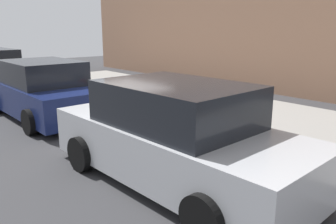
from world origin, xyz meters
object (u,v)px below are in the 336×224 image
object	(u,v)px
fire_hydrant	(133,96)
bollard_post	(115,94)
suitcase_black_4	(161,106)
suitcase_olive_2	(188,112)
suitcase_red_1	(200,117)
parked_car_navy_1	(44,91)
suitcase_maroon_3	(175,108)
parked_car_silver_0	(175,137)
suitcase_silver_5	(152,104)
suitcase_teal_0	(216,118)

from	to	relation	value
fire_hydrant	bollard_post	bearing A→B (deg)	10.75
suitcase_black_4	suitcase_olive_2	bearing A→B (deg)	-176.65
suitcase_red_1	parked_car_navy_1	world-z (taller)	parked_car_navy_1
suitcase_olive_2	suitcase_maroon_3	bearing A→B (deg)	3.04
suitcase_olive_2	parked_car_navy_1	size ratio (longest dim) A/B	0.17
bollard_post	fire_hydrant	bearing A→B (deg)	-169.25
suitcase_olive_2	suitcase_maroon_3	xyz separation A→B (m)	(0.50, 0.03, 0.03)
suitcase_red_1	bollard_post	distance (m)	3.63
suitcase_black_4	parked_car_silver_0	distance (m)	3.81
suitcase_black_4	bollard_post	distance (m)	2.12
suitcase_red_1	suitcase_black_4	bearing A→B (deg)	-1.41
bollard_post	suitcase_black_4	bearing A→B (deg)	-175.58
suitcase_silver_5	fire_hydrant	xyz separation A→B (m)	(0.85, 0.04, 0.11)
fire_hydrant	suitcase_black_4	bearing A→B (deg)	-179.41
suitcase_black_4	suitcase_silver_5	bearing A→B (deg)	-2.94
suitcase_black_4	suitcase_silver_5	distance (m)	0.48
suitcase_black_4	parked_car_navy_1	world-z (taller)	parked_car_navy_1
suitcase_teal_0	suitcase_olive_2	size ratio (longest dim) A/B	0.95
suitcase_red_1	suitcase_silver_5	distance (m)	1.99
parked_car_silver_0	suitcase_maroon_3	bearing A→B (deg)	-41.62
suitcase_teal_0	suitcase_silver_5	size ratio (longest dim) A/B	0.90
suitcase_maroon_3	suitcase_black_4	world-z (taller)	suitcase_maroon_3
parked_car_silver_0	parked_car_navy_1	distance (m)	5.67
suitcase_teal_0	bollard_post	xyz separation A→B (m)	(4.08, 0.19, -0.01)
suitcase_teal_0	suitcase_black_4	bearing A→B (deg)	0.89
suitcase_silver_5	suitcase_red_1	bearing A→B (deg)	178.23
suitcase_silver_5	parked_car_navy_1	size ratio (longest dim) A/B	0.18
suitcase_olive_2	suitcase_maroon_3	size ratio (longest dim) A/B	0.86
suitcase_red_1	suitcase_black_4	distance (m)	1.51
parked_car_navy_1	suitcase_red_1	bearing A→B (deg)	-151.85
suitcase_red_1	suitcase_maroon_3	xyz separation A→B (m)	(1.01, -0.07, 0.04)
fire_hydrant	suitcase_red_1	bearing A→B (deg)	179.52
suitcase_red_1	fire_hydrant	world-z (taller)	suitcase_red_1
suitcase_maroon_3	parked_car_silver_0	xyz separation A→B (m)	(-2.56, 2.27, 0.32)
suitcase_olive_2	parked_car_silver_0	world-z (taller)	parked_car_silver_0
suitcase_maroon_3	bollard_post	distance (m)	2.63
bollard_post	parked_car_silver_0	xyz separation A→B (m)	(-5.18, 2.08, 0.31)
fire_hydrant	suitcase_silver_5	bearing A→B (deg)	-177.46
suitcase_red_1	suitcase_black_4	size ratio (longest dim) A/B	1.06
suitcase_black_4	fire_hydrant	size ratio (longest dim) A/B	1.16
suitcase_red_1	suitcase_black_4	xyz separation A→B (m)	(1.51, -0.04, 0.02)
parked_car_navy_1	suitcase_silver_5	bearing A→B (deg)	-133.26
suitcase_olive_2	parked_car_navy_1	bearing A→B (deg)	32.49
suitcase_black_4	suitcase_red_1	bearing A→B (deg)	178.59
suitcase_red_1	suitcase_silver_5	size ratio (longest dim) A/B	1.06
suitcase_teal_0	suitcase_olive_2	world-z (taller)	suitcase_olive_2
suitcase_maroon_3	bollard_post	bearing A→B (deg)	4.27
suitcase_olive_2	suitcase_black_4	size ratio (longest dim) A/B	0.95
suitcase_black_4	bollard_post	bearing A→B (deg)	4.42
parked_car_navy_1	suitcase_maroon_3	bearing A→B (deg)	-143.83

